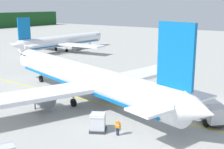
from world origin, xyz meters
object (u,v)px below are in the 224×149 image
at_px(crew_loader_left, 35,102).
at_px(crew_supervisor, 118,126).
at_px(service_truck_baggage, 208,109).
at_px(crew_marshaller, 135,93).
at_px(cargo_container_mid, 98,122).
at_px(airliner_foreground, 85,78).
at_px(airliner_mid_apron, 63,41).
at_px(crew_loader_right, 142,91).

relative_size(crew_loader_left, crew_supervisor, 0.99).
xyz_separation_m(service_truck_baggage, crew_marshaller, (2.02, 11.44, -0.42)).
xyz_separation_m(cargo_container_mid, crew_loader_left, (0.78, 11.25, -0.00)).
bearing_deg(cargo_container_mid, crew_supervisor, -81.72).
bearing_deg(airliner_foreground, cargo_container_mid, -132.09).
height_order(airliner_mid_apron, service_truck_baggage, airliner_mid_apron).
height_order(service_truck_baggage, crew_loader_left, service_truck_baggage).
bearing_deg(crew_marshaller, crew_loader_right, -11.57).
distance_m(crew_marshaller, crew_loader_left, 14.11).
height_order(cargo_container_mid, crew_loader_right, cargo_container_mid).
height_order(airliner_mid_apron, crew_supervisor, airliner_mid_apron).
relative_size(airliner_mid_apron, crew_loader_right, 22.15).
xyz_separation_m(airliner_foreground, airliner_mid_apron, (32.95, 37.24, -0.46)).
bearing_deg(crew_supervisor, crew_marshaller, 24.05).
bearing_deg(cargo_container_mid, airliner_mid_apron, 48.39).
relative_size(airliner_foreground, service_truck_baggage, 7.04).
bearing_deg(crew_loader_left, crew_marshaller, -36.41).
bearing_deg(crew_supervisor, airliner_mid_apron, 50.10).
bearing_deg(service_truck_baggage, airliner_mid_apron, 60.80).
height_order(cargo_container_mid, crew_supervisor, cargo_container_mid).
height_order(airliner_foreground, crew_supervisor, airliner_foreground).
bearing_deg(airliner_foreground, crew_loader_right, -40.26).
distance_m(crew_marshaller, crew_loader_right, 1.65).
height_order(airliner_mid_apron, crew_loader_right, airliner_mid_apron).
bearing_deg(service_truck_baggage, crew_marshaller, 79.99).
distance_m(crew_loader_left, crew_supervisor, 13.65).
distance_m(service_truck_baggage, crew_supervisor, 11.57).
relative_size(airliner_foreground, crew_loader_right, 25.25).
xyz_separation_m(airliner_mid_apron, crew_loader_right, (-26.46, -42.73, -1.98)).
distance_m(cargo_container_mid, crew_loader_left, 11.28).
bearing_deg(airliner_foreground, crew_supervisor, -123.55).
xyz_separation_m(cargo_container_mid, crew_marshaller, (12.14, 2.87, 0.00)).
bearing_deg(crew_marshaller, service_truck_baggage, -100.01).
relative_size(cargo_container_mid, crew_marshaller, 1.40).
distance_m(airliner_foreground, airliner_mid_apron, 49.72).
height_order(airliner_mid_apron, crew_marshaller, airliner_mid_apron).
xyz_separation_m(airliner_mid_apron, crew_marshaller, (-28.07, -42.40, -1.92)).
relative_size(airliner_foreground, crew_marshaller, 23.95).
bearing_deg(crew_loader_right, cargo_container_mid, -169.52).
height_order(cargo_container_mid, crew_loader_left, cargo_container_mid).
xyz_separation_m(crew_loader_left, crew_supervisor, (-0.43, -13.64, 0.02)).
bearing_deg(crew_loader_left, airliner_foreground, -26.36).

